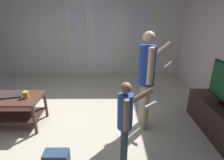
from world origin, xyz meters
TOP-DOWN VIEW (x-y plane):
  - ground_plane at (0.00, 0.00)m, footprint 5.82×5.52m
  - wall_back_with_doors at (0.05, 2.73)m, footprint 5.82×0.09m
  - coffee_table at (-0.86, 0.01)m, footprint 1.08×0.56m
  - tv_stand at (2.51, -0.30)m, footprint 0.49×1.45m
  - person_adult at (1.36, -0.03)m, footprint 0.57×0.45m
  - person_child at (0.98, -0.82)m, footprint 0.47×0.30m
  - laptop_closed at (-0.81, 0.07)m, footprint 0.37×0.30m
  - cup_near_edge at (-0.54, -0.01)m, footprint 0.09×0.09m

SIDE VIEW (x-z plane):
  - ground_plane at x=0.00m, z-range -0.02..0.00m
  - tv_stand at x=2.51m, z-range 0.00..0.47m
  - coffee_table at x=-0.86m, z-range 0.12..0.63m
  - laptop_closed at x=-0.81m, z-range 0.51..0.54m
  - cup_near_edge at x=-0.54m, z-range 0.51..0.62m
  - person_child at x=0.98m, z-range 0.11..1.21m
  - person_adult at x=1.36m, z-range 0.15..1.70m
  - wall_back_with_doors at x=0.05m, z-range -0.04..2.73m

